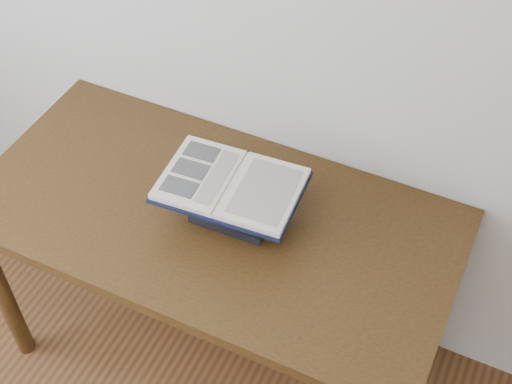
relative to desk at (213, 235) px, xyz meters
The scene contains 3 objects.
desk is the anchor object (origin of this frame).
book_stack 0.17m from the desk, 27.74° to the left, with size 0.27×0.19×0.12m.
open_book 0.24m from the desk, 17.61° to the left, with size 0.42×0.30×0.03m.
Camera 1 is at (0.77, 0.18, 2.39)m, focal length 50.00 mm.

